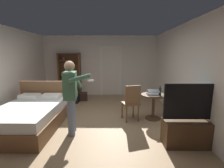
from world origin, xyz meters
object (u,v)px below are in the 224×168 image
object	(u,v)px
side_table	(153,102)
bottle_on_table	(160,91)
person_blue_shirt	(71,92)
bed	(30,115)
suitcase_dark	(71,98)
bookshelf	(70,73)
suitcase_small	(81,97)
wooden_chair	(131,101)
laptop	(153,93)
tv_flatscreen	(192,128)

from	to	relation	value
side_table	bottle_on_table	world-z (taller)	bottle_on_table
bottle_on_table	person_blue_shirt	distance (m)	2.32
bed	suitcase_dark	world-z (taller)	bed
bookshelf	suitcase_small	world-z (taller)	bookshelf
suitcase_small	person_blue_shirt	bearing A→B (deg)	-87.91
suitcase_dark	suitcase_small	xyz separation A→B (m)	(0.29, 0.31, -0.00)
bookshelf	wooden_chair	distance (m)	3.63
side_table	suitcase_dark	xyz separation A→B (m)	(-2.70, 1.50, -0.32)
bookshelf	bottle_on_table	bearing A→B (deg)	-40.22
bed	laptop	bearing A→B (deg)	9.52
tv_flatscreen	wooden_chair	xyz separation A→B (m)	(-1.06, 1.19, 0.18)
side_table	suitcase_small	distance (m)	3.03
person_blue_shirt	suitcase_small	xyz separation A→B (m)	(-0.36, 2.65, -0.80)
tv_flatscreen	suitcase_dark	size ratio (longest dim) A/B	2.29
bookshelf	tv_flatscreen	xyz separation A→B (m)	(3.44, -3.91, -0.64)
bottle_on_table	suitcase_small	bearing A→B (deg)	143.44
bed	laptop	world-z (taller)	bed
bottle_on_table	wooden_chair	bearing A→B (deg)	-175.91
side_table	wooden_chair	xyz separation A→B (m)	(-0.63, -0.14, 0.07)
side_table	laptop	size ratio (longest dim) A/B	2.08
laptop	suitcase_dark	world-z (taller)	laptop
bookshelf	suitcase_small	distance (m)	1.29
bed	bookshelf	xyz separation A→B (m)	(0.15, 3.14, 0.70)
suitcase_dark	suitcase_small	distance (m)	0.42
bed	side_table	distance (m)	3.21
person_blue_shirt	suitcase_dark	world-z (taller)	person_blue_shirt
tv_flatscreen	bottle_on_table	xyz separation A→B (m)	(-0.29, 1.25, 0.44)
bookshelf	suitcase_small	size ratio (longest dim) A/B	3.52
person_blue_shirt	wooden_chair	bearing A→B (deg)	26.35
laptop	bottle_on_table	size ratio (longest dim) A/B	1.30
person_blue_shirt	suitcase_dark	bearing A→B (deg)	105.59
bookshelf	person_blue_shirt	xyz separation A→B (m)	(0.96, -3.41, -0.04)
bottle_on_table	suitcase_dark	size ratio (longest dim) A/B	0.48
suitcase_small	laptop	bearing A→B (deg)	-43.67
side_table	bottle_on_table	distance (m)	0.37
bookshelf	side_table	xyz separation A→B (m)	(3.00, -2.58, -0.53)
side_table	laptop	xyz separation A→B (m)	(-0.03, -0.04, 0.28)
tv_flatscreen	person_blue_shirt	xyz separation A→B (m)	(-2.48, 0.49, 0.59)
bookshelf	suitcase_dark	size ratio (longest dim) A/B	3.40
tv_flatscreen	wooden_chair	bearing A→B (deg)	131.71
bookshelf	suitcase_dark	world-z (taller)	bookshelf
wooden_chair	side_table	bearing A→B (deg)	12.11
suitcase_dark	side_table	bearing A→B (deg)	-26.79
bookshelf	wooden_chair	world-z (taller)	bookshelf
suitcase_small	bottle_on_table	bearing A→B (deg)	-42.29
tv_flatscreen	suitcase_small	bearing A→B (deg)	132.18
laptop	suitcase_dark	size ratio (longest dim) A/B	0.62
suitcase_small	bed	bearing A→B (deg)	-113.03
person_blue_shirt	side_table	bearing A→B (deg)	22.24
wooden_chair	tv_flatscreen	bearing A→B (deg)	-48.29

